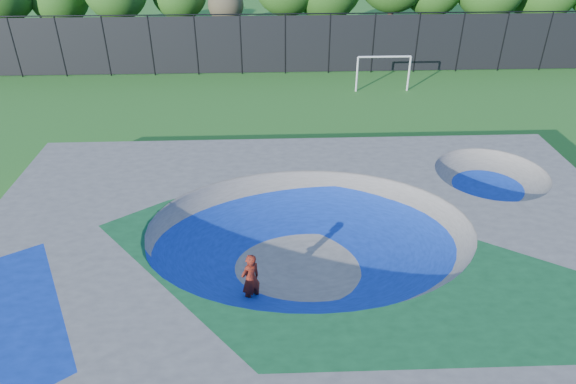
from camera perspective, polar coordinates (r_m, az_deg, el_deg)
name	(u,v)px	position (r m, az deg, el deg)	size (l,w,h in m)	color
ground	(308,263)	(17.89, 2.27, -7.93)	(120.00, 120.00, 0.00)	#24641B
skate_deck	(309,246)	(17.43, 2.32, -6.00)	(22.00, 14.00, 1.50)	gray
skater	(251,279)	(15.85, -4.18, -9.66)	(0.67, 0.44, 1.84)	red
skateboard	(252,301)	(16.45, -4.06, -12.04)	(0.78, 0.22, 0.05)	black
soccer_goal	(384,67)	(33.36, 10.59, 13.52)	(3.40, 0.12, 2.25)	silver
fence	(285,43)	(36.09, -0.30, 16.22)	(48.09, 0.09, 4.04)	black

